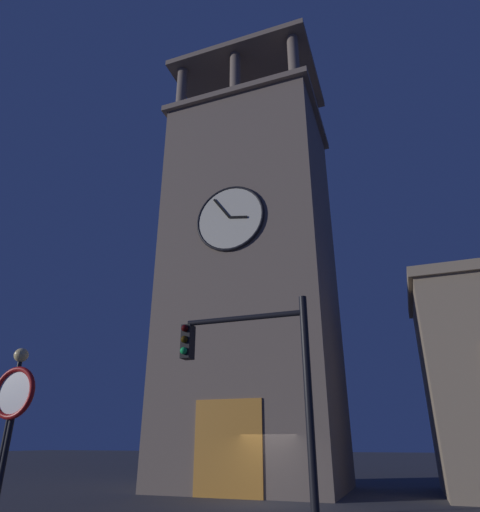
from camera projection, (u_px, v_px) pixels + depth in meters
ground_plane at (262, 504)px, 16.80m from camera, size 200.00×200.00×0.00m
clocktower at (252, 271)px, 25.94m from camera, size 9.58×7.76×29.60m
traffic_signal_near at (261, 380)px, 8.80m from camera, size 2.84×0.41×5.00m
street_lamp at (13, 397)px, 13.40m from camera, size 0.44×0.44×4.96m
no_horn_sign at (11, 414)px, 6.50m from camera, size 0.78×0.14×3.26m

